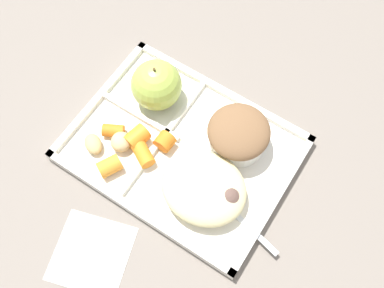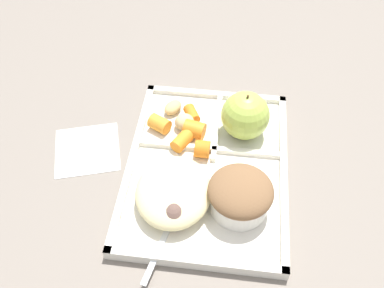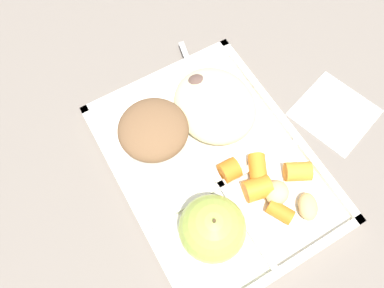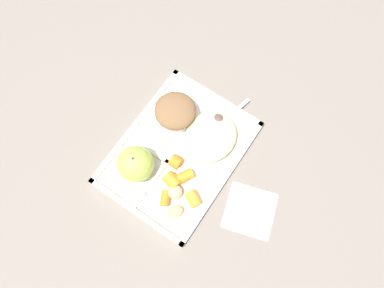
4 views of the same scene
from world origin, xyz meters
name	(u,v)px [view 2 (image 2 of 4)]	position (x,y,z in m)	size (l,w,h in m)	color
ground	(207,171)	(0.00, 0.00, 0.00)	(6.00, 6.00, 0.00)	slate
lunch_tray	(207,168)	(0.00, 0.00, 0.01)	(0.32, 0.24, 0.02)	silver
green_apple	(245,116)	(-0.08, 0.05, 0.05)	(0.08, 0.08, 0.08)	#A8C14C
bran_muffin	(240,195)	(0.06, 0.05, 0.04)	(0.09, 0.09, 0.06)	silver
carrot_slice_center	(183,140)	(-0.04, -0.04, 0.02)	(0.02, 0.02, 0.04)	orange
carrot_slice_edge	(192,114)	(-0.10, -0.04, 0.02)	(0.02, 0.02, 0.03)	orange
carrot_slice_back	(194,129)	(-0.06, -0.03, 0.02)	(0.03, 0.03, 0.03)	orange
carrot_slice_tilted	(202,149)	(-0.02, -0.01, 0.02)	(0.03, 0.03, 0.02)	orange
carrot_slice_small	(159,124)	(-0.07, -0.08, 0.02)	(0.02, 0.02, 0.03)	orange
potato_chunk_golden	(173,107)	(-0.11, -0.07, 0.02)	(0.02, 0.04, 0.02)	tan
potato_chunk_corner	(184,122)	(-0.08, -0.04, 0.02)	(0.03, 0.03, 0.02)	tan
egg_noodle_pile	(174,192)	(0.06, -0.04, 0.03)	(0.12, 0.11, 0.04)	beige
meatball_center	(165,193)	(0.07, -0.05, 0.03)	(0.04, 0.04, 0.04)	#755B4C
meatball_back	(178,198)	(0.07, -0.03, 0.03)	(0.03, 0.03, 0.03)	brown
meatball_side	(181,200)	(0.07, -0.03, 0.03)	(0.03, 0.03, 0.03)	#755B4C
meatball_front	(174,214)	(0.10, -0.04, 0.03)	(0.04, 0.04, 0.04)	brown
plastic_fork	(170,225)	(0.11, -0.04, 0.01)	(0.15, 0.05, 0.00)	silver
paper_napkin	(87,149)	(-0.02, -0.20, 0.00)	(0.10, 0.10, 0.00)	white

